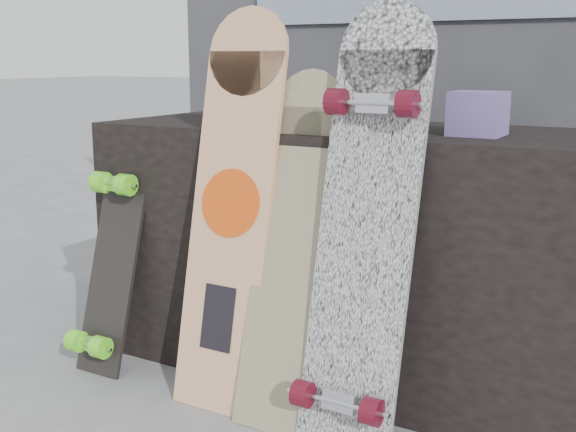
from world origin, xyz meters
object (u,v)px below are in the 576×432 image
Objects in this scene: longboard_geisha at (233,197)px; longboard_cascadia at (366,219)px; skateboard_dark at (112,250)px; vendor_table at (347,250)px; longboard_celtic at (292,237)px.

longboard_geisha is 1.00× the size of longboard_cascadia.
longboard_cascadia is 1.49× the size of skateboard_dark.
vendor_table is at bearing 121.51° from longboard_cascadia.
vendor_table is at bearing 90.13° from longboard_celtic.
longboard_celtic is at bearing -3.60° from longboard_geisha.
longboard_celtic is 0.68m from skateboard_dark.
vendor_table reaches higher than skateboard_dark.
longboard_celtic is at bearing -89.87° from vendor_table.
vendor_table is 1.63× the size of longboard_celtic.
longboard_cascadia is at bearing -4.36° from longboard_celtic.
skateboard_dark is at bearing -177.36° from longboard_geisha.
longboard_cascadia is at bearing -4.00° from longboard_geisha.
skateboard_dark is at bearing -151.18° from vendor_table.
longboard_geisha is 0.23m from longboard_celtic.
longboard_celtic reaches higher than skateboard_dark.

